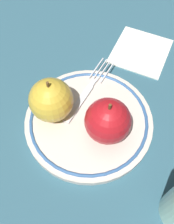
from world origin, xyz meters
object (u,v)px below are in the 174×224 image
Objects in this scene: apple_second_whole at (109,119)px; apple_red_whole at (51,100)px; plate at (87,120)px; fork at (87,91)px; napkin_folded at (141,51)px.

apple_red_whole is at bearing 178.98° from apple_second_whole.
apple_red_whole is (-0.06, -0.01, 0.05)m from plate.
fork is at bearing 56.88° from apple_red_whole.
plate reaches higher than napkin_folded.
napkin_folded is at bearing 76.05° from plate.
fork is at bearing 108.92° from plate.
plate is at bearing -103.95° from napkin_folded.
plate is at bearing 165.63° from apple_second_whole.
apple_red_whole is at bearing -171.94° from plate.
napkin_folded is at bearing 87.18° from apple_second_whole.
apple_second_whole reaches higher than napkin_folded.
apple_red_whole reaches higher than plate.
apple_second_whole is at bearing -92.82° from napkin_folded.
apple_second_whole reaches higher than plate.
apple_second_whole is at bearing -14.37° from plate.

